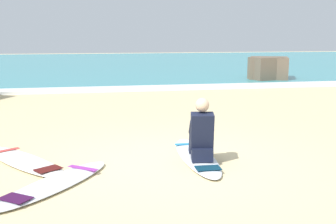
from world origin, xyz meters
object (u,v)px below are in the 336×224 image
at_px(surfer_seated, 201,135).
at_px(surfboard_spare_far, 24,161).
at_px(surfboard_spare_near, 55,183).
at_px(surfboard_main, 197,156).

relative_size(surfer_seated, surfboard_spare_far, 0.43).
bearing_deg(surfboard_spare_far, surfboard_spare_near, -64.82).
bearing_deg(surfboard_spare_far, surfboard_main, -5.91).
height_order(surfer_seated, surfboard_spare_near, surfer_seated).
xyz_separation_m(surfboard_spare_near, surfboard_spare_far, (-0.53, 1.13, -0.00)).
bearing_deg(surfboard_main, surfer_seated, -87.90).
distance_m(surfboard_main, surfer_seated, 0.47).
xyz_separation_m(surfer_seated, surfboard_spare_near, (-2.16, -0.61, -0.40)).
relative_size(surfer_seated, surfboard_spare_near, 0.47).
height_order(surfboard_main, surfboard_spare_near, same).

